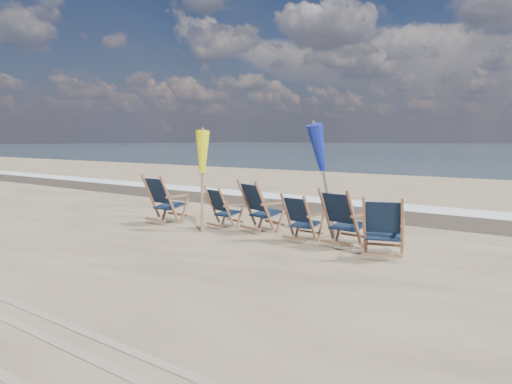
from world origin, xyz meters
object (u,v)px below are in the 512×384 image
beach_chair_0 (169,200)px  beach_chair_1 (226,209)px  beach_chair_2 (265,208)px  beach_chair_4 (354,220)px  beach_chair_3 (309,219)px  beach_chair_5 (402,229)px  umbrella_blue (327,151)px  umbrella_yellow (202,157)px

beach_chair_0 → beach_chair_1: size_ratio=1.24×
beach_chair_2 → beach_chair_4: (2.00, -0.18, -0.01)m
beach_chair_1 → beach_chair_2: bearing=-162.8°
beach_chair_3 → beach_chair_5: 1.78m
beach_chair_2 → beach_chair_4: 2.00m
beach_chair_4 → umbrella_blue: size_ratio=0.48×
beach_chair_0 → umbrella_yellow: (1.01, -0.01, 0.94)m
umbrella_blue → beach_chair_1: bearing=-166.8°
beach_chair_1 → umbrella_blue: 2.41m
beach_chair_4 → beach_chair_5: 0.94m
beach_chair_2 → beach_chair_3: size_ratio=1.20×
beach_chair_2 → umbrella_blue: 1.63m
beach_chair_0 → beach_chair_2: size_ratio=1.04×
beach_chair_2 → umbrella_blue: size_ratio=0.49×
beach_chair_1 → beach_chair_4: size_ratio=0.86×
beach_chair_3 → umbrella_blue: size_ratio=0.41×
beach_chair_0 → umbrella_blue: umbrella_blue is taller
beach_chair_0 → beach_chair_3: bearing=-174.7°
beach_chair_0 → umbrella_yellow: 1.38m
beach_chair_4 → umbrella_yellow: (-3.22, -0.27, 0.98)m
beach_chair_3 → beach_chair_5: beach_chair_5 is taller
beach_chair_0 → umbrella_yellow: size_ratio=0.55×
beach_chair_5 → umbrella_blue: bearing=-43.4°
beach_chair_3 → umbrella_blue: 1.33m
beach_chair_2 → beach_chair_3: (1.15, -0.20, -0.09)m
beach_chair_0 → beach_chair_4: size_ratio=1.07×
beach_chair_4 → beach_chair_5: beach_chair_4 is taller
beach_chair_5 → beach_chair_0: bearing=-19.3°
umbrella_blue → beach_chair_3: bearing=-88.7°
beach_chair_2 → beach_chair_3: bearing=-175.1°
beach_chair_0 → beach_chair_4: beach_chair_0 is taller
beach_chair_0 → beach_chair_2: 2.28m
umbrella_blue → beach_chair_0: bearing=-166.3°
beach_chair_0 → beach_chair_1: 1.38m
beach_chair_2 → umbrella_yellow: umbrella_yellow is taller
beach_chair_0 → beach_chair_5: bearing=-178.4°
beach_chair_1 → umbrella_blue: bearing=-155.8°
beach_chair_4 → beach_chair_3: bearing=8.5°
beach_chair_3 → umbrella_yellow: 2.61m
beach_chair_2 → beach_chair_4: beach_chair_2 is taller
beach_chair_5 → beach_chair_1: bearing=-24.2°
beach_chair_4 → umbrella_blue: bearing=-25.7°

